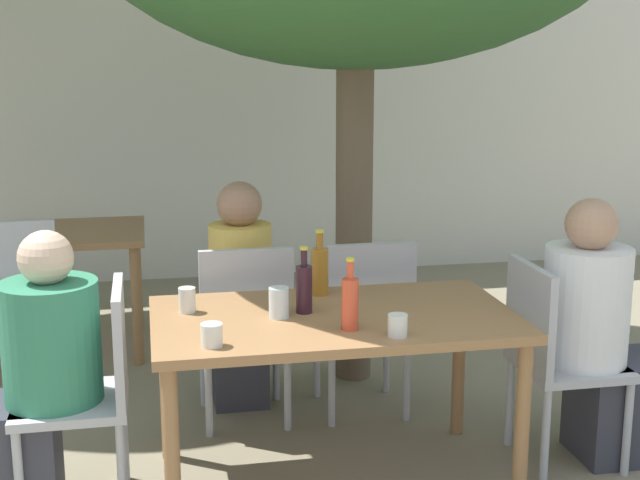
# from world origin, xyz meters

# --- Properties ---
(cafe_building_wall) EXTENTS (10.00, 0.08, 2.80)m
(cafe_building_wall) POSITION_xyz_m (0.00, 3.61, 1.40)
(cafe_building_wall) COLOR silver
(cafe_building_wall) RESTS_ON ground_plane
(dining_table_front) EXTENTS (1.49, 0.85, 0.75)m
(dining_table_front) POSITION_xyz_m (0.00, 0.00, 0.67)
(dining_table_front) COLOR #996B42
(dining_table_front) RESTS_ON ground_plane
(dining_table_back) EXTENTS (1.38, 0.79, 0.75)m
(dining_table_back) POSITION_xyz_m (-1.45, 1.96, 0.66)
(dining_table_back) COLOR #996B42
(dining_table_back) RESTS_ON ground_plane
(patio_chair_0) EXTENTS (0.44, 0.44, 0.91)m
(patio_chair_0) POSITION_xyz_m (-0.98, 0.00, 0.52)
(patio_chair_0) COLOR #B2B2B7
(patio_chair_0) RESTS_ON ground_plane
(patio_chair_1) EXTENTS (0.44, 0.44, 0.91)m
(patio_chair_1) POSITION_xyz_m (0.98, 0.00, 0.52)
(patio_chair_1) COLOR #B2B2B7
(patio_chair_1) RESTS_ON ground_plane
(patio_chair_2) EXTENTS (0.44, 0.44, 0.91)m
(patio_chair_2) POSITION_xyz_m (-0.30, 0.66, 0.52)
(patio_chair_2) COLOR #B2B2B7
(patio_chair_2) RESTS_ON ground_plane
(patio_chair_3) EXTENTS (0.44, 0.44, 0.91)m
(patio_chair_3) POSITION_xyz_m (0.30, 0.66, 0.52)
(patio_chair_3) COLOR #B2B2B7
(patio_chair_3) RESTS_ON ground_plane
(patio_chair_4) EXTENTS (0.44, 0.44, 0.91)m
(patio_chair_4) POSITION_xyz_m (-1.45, 1.34, 0.52)
(patio_chair_4) COLOR #B2B2B7
(patio_chair_4) RESTS_ON ground_plane
(person_seated_0) EXTENTS (0.59, 0.38, 1.15)m
(person_seated_0) POSITION_xyz_m (-1.22, -0.00, 0.52)
(person_seated_0) COLOR #383842
(person_seated_0) RESTS_ON ground_plane
(person_seated_1) EXTENTS (0.59, 0.38, 1.20)m
(person_seated_1) POSITION_xyz_m (1.21, -0.00, 0.54)
(person_seated_1) COLOR #383842
(person_seated_1) RESTS_ON ground_plane
(person_seated_2) EXTENTS (0.31, 0.55, 1.19)m
(person_seated_2) POSITION_xyz_m (-0.30, 0.90, 0.53)
(person_seated_2) COLOR #383842
(person_seated_2) RESTS_ON ground_plane
(wine_bottle_0) EXTENTS (0.07, 0.07, 0.28)m
(wine_bottle_0) POSITION_xyz_m (-0.12, 0.05, 0.86)
(wine_bottle_0) COLOR #331923
(wine_bottle_0) RESTS_ON dining_table_front
(soda_bottle_1) EXTENTS (0.07, 0.07, 0.29)m
(soda_bottle_1) POSITION_xyz_m (0.02, -0.21, 0.86)
(soda_bottle_1) COLOR #DB4C2D
(soda_bottle_1) RESTS_ON dining_table_front
(amber_bottle_2) EXTENTS (0.08, 0.08, 0.29)m
(amber_bottle_2) POSITION_xyz_m (-0.00, 0.31, 0.86)
(amber_bottle_2) COLOR #9E661E
(amber_bottle_2) RESTS_ON dining_table_front
(drinking_glass_0) EXTENTS (0.08, 0.08, 0.13)m
(drinking_glass_0) POSITION_xyz_m (-0.23, 0.01, 0.81)
(drinking_glass_0) COLOR silver
(drinking_glass_0) RESTS_ON dining_table_front
(drinking_glass_1) EXTENTS (0.08, 0.08, 0.09)m
(drinking_glass_1) POSITION_xyz_m (0.18, -0.32, 0.79)
(drinking_glass_1) COLOR silver
(drinking_glass_1) RESTS_ON dining_table_front
(drinking_glass_2) EXTENTS (0.07, 0.07, 0.10)m
(drinking_glass_2) POSITION_xyz_m (-0.59, 0.15, 0.80)
(drinking_glass_2) COLOR silver
(drinking_glass_2) RESTS_ON dining_table_front
(drinking_glass_3) EXTENTS (0.08, 0.08, 0.09)m
(drinking_glass_3) POSITION_xyz_m (-0.53, -0.30, 0.79)
(drinking_glass_3) COLOR silver
(drinking_glass_3) RESTS_ON dining_table_front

